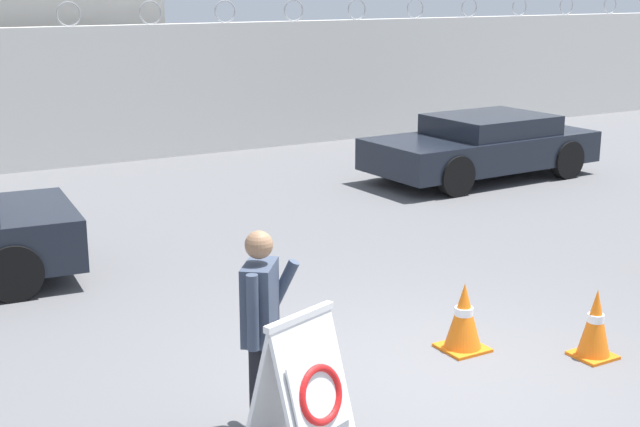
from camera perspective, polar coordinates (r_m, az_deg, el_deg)
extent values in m
plane|color=#5B5B5E|center=(8.23, 6.48, -10.23)|extent=(90.00, 90.00, 0.00)
cube|color=silver|center=(17.82, -15.45, 7.20)|extent=(36.00, 0.30, 2.66)
torus|color=gray|center=(17.70, -15.79, 12.18)|extent=(0.47, 0.03, 0.47)
torus|color=gray|center=(18.18, -10.81, 12.50)|extent=(0.47, 0.03, 0.47)
torus|color=gray|center=(18.78, -6.10, 12.73)|extent=(0.47, 0.03, 0.47)
torus|color=gray|center=(19.49, -1.70, 12.86)|extent=(0.47, 0.03, 0.47)
torus|color=gray|center=(20.31, 2.37, 12.92)|extent=(0.47, 0.03, 0.47)
torus|color=gray|center=(21.21, 6.11, 12.92)|extent=(0.47, 0.03, 0.47)
torus|color=gray|center=(22.19, 9.53, 12.88)|extent=(0.47, 0.03, 0.47)
torus|color=gray|center=(23.24, 12.65, 12.79)|extent=(0.47, 0.03, 0.47)
torus|color=gray|center=(24.36, 15.48, 12.69)|extent=(0.47, 0.03, 0.47)
torus|color=gray|center=(25.52, 18.07, 12.56)|extent=(0.47, 0.03, 0.47)
cube|color=white|center=(6.56, -0.28, -11.58)|extent=(0.73, 0.53, 1.10)
cube|color=white|center=(6.74, -2.28, -10.84)|extent=(0.73, 0.53, 1.10)
cube|color=white|center=(6.42, -1.32, -6.64)|extent=(0.67, 0.28, 0.05)
cube|color=white|center=(6.53, -0.04, -11.50)|extent=(0.58, 0.34, 0.54)
torus|color=red|center=(6.52, 0.04, -11.53)|extent=(0.47, 0.31, 0.44)
cylinder|color=black|center=(6.97, -3.92, -11.35)|extent=(0.15, 0.15, 0.79)
cylinder|color=black|center=(7.13, -3.62, -10.73)|extent=(0.15, 0.15, 0.79)
cube|color=#384256|center=(6.77, -3.87, -5.68)|extent=(0.43, 0.46, 0.61)
sphere|color=#936B4C|center=(6.63, -3.93, -2.02)|extent=(0.21, 0.21, 0.21)
cylinder|color=#384256|center=(6.54, -4.33, -6.35)|extent=(0.09, 0.09, 0.58)
cylinder|color=#384256|center=(7.00, -2.63, -5.11)|extent=(0.31, 0.27, 0.56)
cube|color=orange|center=(8.93, 17.05, -8.67)|extent=(0.36, 0.36, 0.03)
cone|color=orange|center=(8.80, 17.22, -6.65)|extent=(0.31, 0.31, 0.64)
cylinder|color=white|center=(8.79, 17.23, -6.45)|extent=(0.15, 0.15, 0.09)
cube|color=orange|center=(8.82, 9.10, -8.48)|extent=(0.42, 0.42, 0.03)
cone|color=orange|center=(8.69, 9.19, -6.43)|extent=(0.36, 0.36, 0.64)
cylinder|color=white|center=(8.68, 9.20, -6.23)|extent=(0.18, 0.18, 0.09)
cylinder|color=black|center=(10.46, -19.03, -3.59)|extent=(0.67, 0.26, 0.65)
cylinder|color=black|center=(14.91, 8.69, 2.39)|extent=(0.70, 0.23, 0.69)
cylinder|color=black|center=(16.21, 4.72, 3.47)|extent=(0.70, 0.23, 0.69)
cylinder|color=black|center=(16.73, 15.53, 3.34)|extent=(0.70, 0.23, 0.69)
cylinder|color=black|center=(17.90, 11.49, 4.28)|extent=(0.70, 0.23, 0.69)
cube|color=black|center=(16.36, 10.24, 4.02)|extent=(4.32, 1.98, 0.56)
cube|color=black|center=(16.43, 10.86, 5.63)|extent=(2.10, 1.71, 0.34)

